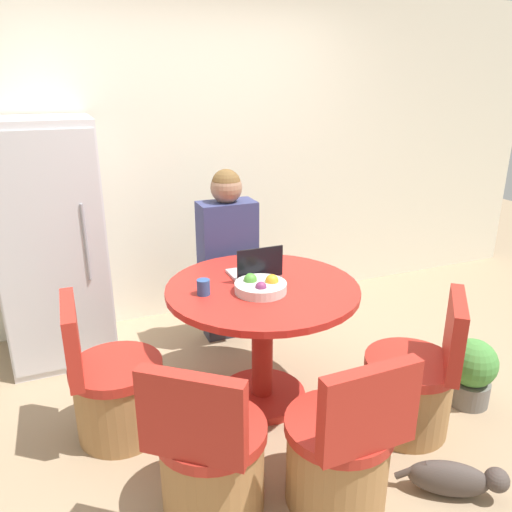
{
  "coord_description": "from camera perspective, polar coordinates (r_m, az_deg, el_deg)",
  "views": [
    {
      "loc": [
        -1.02,
        -2.3,
        1.9
      ],
      "look_at": [
        0.04,
        0.25,
        0.92
      ],
      "focal_mm": 35.0,
      "sensor_mm": 36.0,
      "label": 1
    }
  ],
  "objects": [
    {
      "name": "fruit_bowl",
      "position": [
        2.8,
        0.54,
        -3.48
      ],
      "size": [
        0.29,
        0.29,
        0.1
      ],
      "color": "beige",
      "rests_on": "dining_table"
    },
    {
      "name": "chair_near_right_corner",
      "position": [
        3.03,
        17.39,
        -14.11
      ],
      "size": [
        0.58,
        0.58,
        0.83
      ],
      "rotation": [
        0.0,
        0.0,
        -2.28
      ],
      "color": "#9E7042",
      "rests_on": "ground_plane"
    },
    {
      "name": "person_seated",
      "position": [
        3.61,
        -3.48,
        0.67
      ],
      "size": [
        0.4,
        0.37,
        1.33
      ],
      "rotation": [
        0.0,
        0.0,
        3.14
      ],
      "color": "#2D2D38",
      "rests_on": "ground_plane"
    },
    {
      "name": "potted_plant",
      "position": [
        3.39,
        23.39,
        -11.93
      ],
      "size": [
        0.3,
        0.3,
        0.43
      ],
      "color": "slate",
      "rests_on": "ground_plane"
    },
    {
      "name": "ground_plane",
      "position": [
        3.16,
        1.19,
        -17.58
      ],
      "size": [
        12.0,
        12.0,
        0.0
      ],
      "primitive_type": "plane",
      "color": "#9E8466"
    },
    {
      "name": "coffee_cup",
      "position": [
        2.78,
        -6.02,
        -3.56
      ],
      "size": [
        0.07,
        0.07,
        0.09
      ],
      "color": "#2D4C84",
      "rests_on": "dining_table"
    },
    {
      "name": "chair_left_side",
      "position": [
        2.97,
        -15.88,
        -14.69
      ],
      "size": [
        0.5,
        0.5,
        0.83
      ],
      "rotation": [
        0.0,
        0.0,
        1.55
      ],
      "color": "#9E7042",
      "rests_on": "ground_plane"
    },
    {
      "name": "chair_near_left_corner",
      "position": [
        2.46,
        -5.19,
        -22.28
      ],
      "size": [
        0.58,
        0.58,
        0.83
      ],
      "rotation": [
        0.0,
        0.0,
        2.47
      ],
      "color": "#9E7042",
      "rests_on": "ground_plane"
    },
    {
      "name": "laptop",
      "position": [
        3.02,
        -0.07,
        -1.61
      ],
      "size": [
        0.29,
        0.22,
        0.21
      ],
      "rotation": [
        0.0,
        0.0,
        3.14
      ],
      "color": "#B7B7BC",
      "rests_on": "dining_table"
    },
    {
      "name": "dining_table",
      "position": [
        2.99,
        0.74,
        -7.16
      ],
      "size": [
        1.13,
        1.13,
        0.77
      ],
      "color": "#B2261E",
      "rests_on": "ground_plane"
    },
    {
      "name": "refrigerator",
      "position": [
        3.7,
        -22.31,
        1.3
      ],
      "size": [
        0.68,
        0.68,
        1.68
      ],
      "color": "silver",
      "rests_on": "ground_plane"
    },
    {
      "name": "wall_back",
      "position": [
        4.09,
        -7.95,
        10.87
      ],
      "size": [
        7.0,
        0.06,
        2.6
      ],
      "color": "silver",
      "rests_on": "ground_plane"
    },
    {
      "name": "chair_near_camera",
      "position": [
        2.51,
        9.58,
        -21.51
      ],
      "size": [
        0.5,
        0.5,
        0.83
      ],
      "rotation": [
        0.0,
        0.0,
        -3.13
      ],
      "color": "#9E7042",
      "rests_on": "ground_plane"
    },
    {
      "name": "cat",
      "position": [
        2.79,
        21.74,
        -22.55
      ],
      "size": [
        0.45,
        0.34,
        0.18
      ],
      "rotation": [
        0.0,
        0.0,
        5.69
      ],
      "color": "#473D38",
      "rests_on": "ground_plane"
    }
  ]
}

